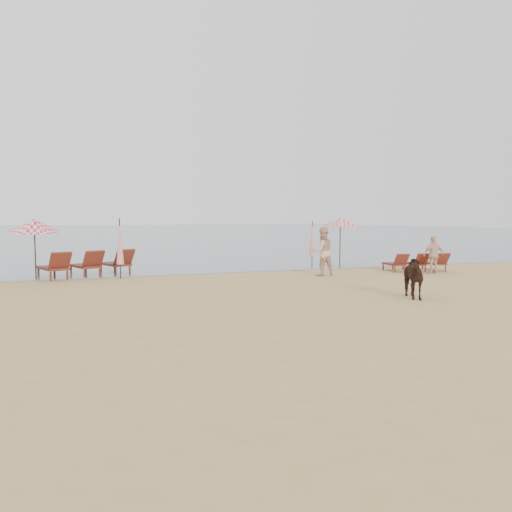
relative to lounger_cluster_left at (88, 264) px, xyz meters
The scene contains 11 objects.
ground 11.83m from the lounger_cluster_left, 65.31° to the right, with size 120.00×120.00×0.00m, color tan.
sea 69.43m from the lounger_cluster_left, 85.92° to the left, with size 160.00×140.00×0.06m, color #51606B.
lounger_cluster_left is the anchor object (origin of this frame).
lounger_cluster_right 13.69m from the lounger_cluster_left, 11.53° to the right, with size 2.65×1.80×0.54m.
umbrella_open_left_b 2.43m from the lounger_cluster_left, 165.66° to the right, with size 1.83×1.87×2.34m.
umbrella_open_right 11.36m from the lounger_cluster_left, ahead, with size 1.90×1.90×2.32m.
umbrella_closed_left 1.89m from the lounger_cluster_left, 46.15° to the right, with size 0.28×0.28×2.29m.
umbrella_closed_right 9.94m from the lounger_cluster_left, ahead, with size 0.26×0.26×2.15m.
cow 12.18m from the lounger_cluster_left, 45.21° to the right, with size 0.65×1.44×1.21m, color black.
beachgoer_right_a 9.26m from the lounger_cluster_left, 17.99° to the right, with size 0.94×0.73×1.93m, color tan.
beachgoer_right_b 13.97m from the lounger_cluster_left, 15.72° to the right, with size 0.92×0.38×1.57m, color #DCAD89.
Camera 1 is at (-5.37, -9.78, 2.32)m, focal length 35.00 mm.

